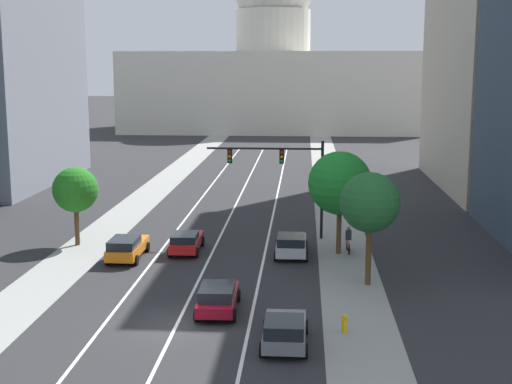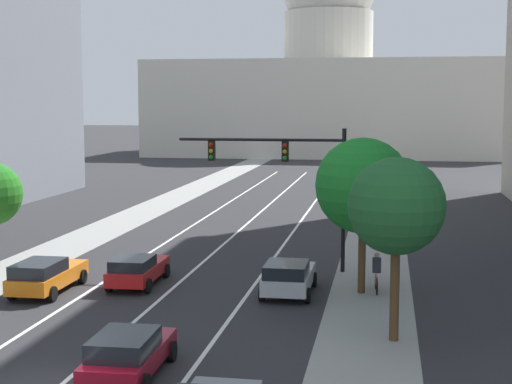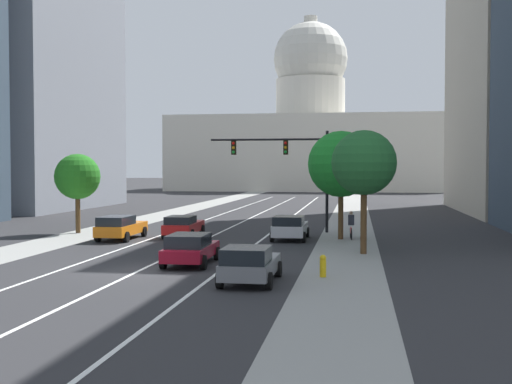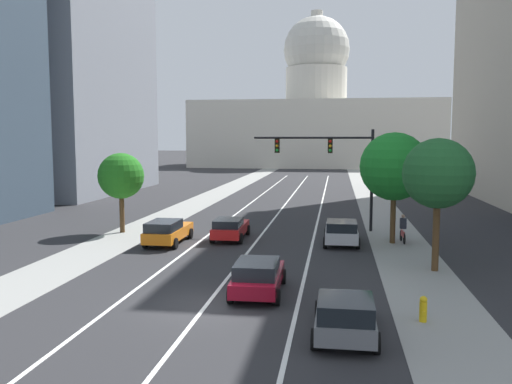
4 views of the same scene
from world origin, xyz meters
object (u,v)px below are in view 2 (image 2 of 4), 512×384
Objects in this scene: capitol_building at (328,87)px; car_silver at (288,277)px; street_tree_far_right at (396,207)px; cyclist at (377,272)px; car_crimson at (128,353)px; car_orange at (46,275)px; car_red at (137,269)px; traffic_signal_mast at (291,169)px; street_tree_mid_right at (363,186)px.

capitol_building is 89.64m from car_silver.
street_tree_far_right is (9.46, -94.68, -5.70)m from capitol_building.
capitol_building is 88.79m from cyclist.
car_crimson is 2.57× the size of cyclist.
street_tree_far_right is at bearing -142.73° from car_silver.
street_tree_far_right is at bearing -106.80° from car_orange.
car_crimson is at bearing -164.49° from car_red.
street_tree_far_right reaches higher than car_orange.
cyclist reaches higher than car_red.
car_crimson is 0.55× the size of traffic_signal_mast.
cyclist is at bearing -84.30° from capitol_building.
street_tree_mid_right is (13.26, 2.24, 3.81)m from car_orange.
traffic_signal_mast is 11.65m from street_tree_far_right.
car_red is at bearing 15.58° from car_crimson.
cyclist is (3.65, 1.14, 0.06)m from car_silver.
car_red is at bearing -91.10° from capitol_building.
car_orange is 15.68m from street_tree_far_right.
car_orange is 14.10m from cyclist.
car_orange is 12.27m from traffic_signal_mast.
car_orange is 0.59× the size of traffic_signal_mast.
capitol_building is 95.32m from street_tree_far_right.
cyclist is at bearing 21.23° from street_tree_mid_right.
car_silver is 4.94m from street_tree_mid_right.
car_crimson is 0.70× the size of street_tree_far_right.
traffic_signal_mast is at bearing 114.60° from street_tree_far_right.
street_tree_far_right is (4.85, -10.59, -0.29)m from traffic_signal_mast.
car_red is at bearing 84.99° from car_silver.
capitol_building is 11.13× the size of car_orange.
traffic_signal_mast is 1.28× the size of street_tree_far_right.
car_red is 8.70m from traffic_signal_mast.
capitol_building is 6.56× the size of traffic_signal_mast.
car_silver is at bearing 127.34° from street_tree_far_right.
car_orange is at bearing -93.24° from capitol_building.
car_red is 2.63× the size of cyclist.
street_tree_mid_right reaches higher than street_tree_far_right.
capitol_building is at bearing 1.99° from cyclist.
street_tree_mid_right is (8.14, -88.10, -5.71)m from capitol_building.
traffic_signal_mast reaches higher than car_red.
street_tree_far_right is (4.34, -5.69, 3.82)m from car_silver.
street_tree_far_right reaches higher than car_red.
car_silver is 0.53× the size of traffic_signal_mast.
capitol_building reaches higher than cyclist.
car_silver is 0.94× the size of car_red.
car_orange is at bearing 118.19° from car_red.
car_crimson is 9.99m from street_tree_far_right.
capitol_building reaches higher than car_red.
car_orange is 0.76× the size of street_tree_far_right.
capitol_building is at bearing 95.28° from street_tree_mid_right.
street_tree_far_right is at bearing -65.40° from traffic_signal_mast.
capitol_building is 30.84× the size of cyclist.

